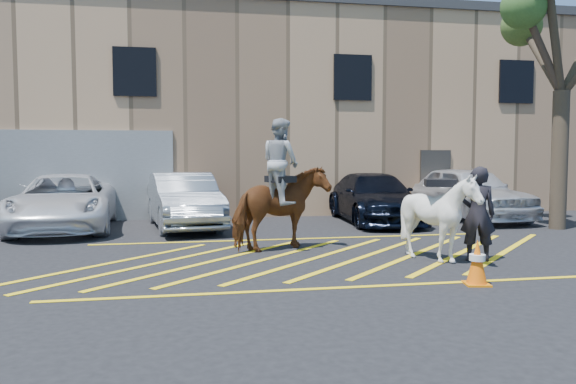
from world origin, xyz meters
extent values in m
plane|color=black|center=(0.00, 0.00, 0.00)|extent=(90.00, 90.00, 0.00)
imported|color=white|center=(-5.78, 5.01, 0.76)|extent=(2.84, 5.62, 1.52)
imported|color=gray|center=(-2.57, 4.78, 0.77)|extent=(2.27, 4.86, 1.54)
imported|color=black|center=(3.14, 5.11, 0.74)|extent=(2.30, 5.16, 1.47)
imported|color=silver|center=(6.29, 5.20, 0.85)|extent=(2.57, 5.17, 1.69)
imported|color=black|center=(3.01, -1.18, 0.92)|extent=(0.78, 0.64, 1.85)
cube|color=tan|center=(0.00, 12.00, 3.50)|extent=(32.00, 10.00, 7.00)
cube|color=#2D2D30|center=(0.00, 12.00, 7.15)|extent=(32.20, 10.20, 0.30)
cube|color=black|center=(-4.00, 6.96, 4.60)|extent=(1.30, 0.08, 1.50)
cube|color=black|center=(3.00, 6.96, 4.60)|extent=(1.30, 0.08, 1.50)
cube|color=black|center=(9.00, 6.96, 4.60)|extent=(1.30, 0.08, 1.50)
cube|color=#38332D|center=(6.00, 6.96, 1.10)|extent=(1.10, 0.08, 2.20)
cube|color=yellow|center=(-4.20, -0.30, 0.01)|extent=(4.20, 4.20, 0.01)
cube|color=yellow|center=(-3.15, -0.30, 0.01)|extent=(4.20, 4.20, 0.01)
cube|color=yellow|center=(-2.10, -0.30, 0.01)|extent=(4.20, 4.20, 0.01)
cube|color=yellow|center=(-1.05, -0.30, 0.01)|extent=(4.20, 4.20, 0.01)
cube|color=yellow|center=(0.00, -0.30, 0.01)|extent=(4.20, 4.20, 0.01)
cube|color=yellow|center=(1.05, -0.30, 0.01)|extent=(4.20, 4.20, 0.01)
cube|color=yellow|center=(2.10, -0.30, 0.01)|extent=(4.20, 4.20, 0.01)
cube|color=yellow|center=(3.15, -0.30, 0.01)|extent=(4.20, 4.20, 0.01)
cube|color=yellow|center=(4.20, -0.30, 0.01)|extent=(4.20, 4.20, 0.01)
cube|color=yellow|center=(0.00, 2.20, 0.01)|extent=(9.50, 0.12, 0.01)
cube|color=yellow|center=(0.00, -2.80, 0.01)|extent=(9.50, 0.12, 0.01)
imported|color=brown|center=(-0.54, 0.76, 0.91)|extent=(2.36, 1.83, 1.82)
imported|color=#95989F|center=(-0.54, 0.76, 1.92)|extent=(1.02, 1.12, 1.85)
cube|color=black|center=(-0.54, 0.76, 1.54)|extent=(0.66, 0.71, 0.14)
imported|color=white|center=(2.25, -1.10, 0.86)|extent=(1.82, 1.92, 1.72)
cube|color=black|center=(2.25, -1.10, 1.53)|extent=(0.68, 0.62, 0.14)
cube|color=orange|center=(1.98, -3.00, 0.01)|extent=(0.45, 0.45, 0.03)
cone|color=#FC660A|center=(1.98, -3.00, 0.38)|extent=(0.32, 0.32, 0.70)
cylinder|color=silver|center=(1.98, -3.00, 0.44)|extent=(0.25, 0.25, 0.10)
cylinder|color=#4B3C2D|center=(7.61, 2.66, 1.90)|extent=(0.44, 0.44, 3.80)
cylinder|color=#46382B|center=(7.53, 3.52, 4.80)|extent=(0.33, 1.88, 2.34)
cylinder|color=#48352C|center=(7.00, 2.66, 4.85)|extent=(1.40, 0.20, 2.39)
cylinder|color=#413427|center=(7.13, 2.39, 5.20)|extent=(1.16, 0.77, 3.11)
sphere|color=#4D692D|center=(7.46, 4.38, 5.91)|extent=(1.20, 1.20, 1.20)
sphere|color=#39652B|center=(6.39, 2.66, 6.00)|extent=(1.20, 1.20, 1.20)
camera|label=1|loc=(-2.64, -11.11, 2.11)|focal=35.00mm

